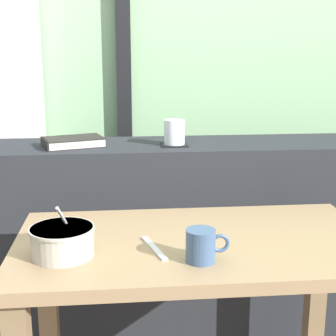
# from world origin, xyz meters

# --- Properties ---
(outdoor_backdrop) EXTENTS (4.80, 0.08, 2.80)m
(outdoor_backdrop) POSITION_xyz_m (0.00, 1.13, 1.40)
(outdoor_backdrop) COLOR #8EBC89
(outdoor_backdrop) RESTS_ON ground
(window_divider_post) EXTENTS (0.07, 0.05, 2.60)m
(window_divider_post) POSITION_xyz_m (-0.12, 1.06, 1.30)
(window_divider_post) COLOR black
(window_divider_post) RESTS_ON ground
(dark_console_ledge) EXTENTS (2.80, 0.35, 0.85)m
(dark_console_ledge) POSITION_xyz_m (0.00, 0.55, 0.42)
(dark_console_ledge) COLOR #23262B
(dark_console_ledge) RESTS_ON ground
(breakfast_table) EXTENTS (1.03, 0.57, 0.68)m
(breakfast_table) POSITION_xyz_m (0.07, -0.06, 0.56)
(breakfast_table) COLOR #826849
(breakfast_table) RESTS_ON ground
(coaster_square) EXTENTS (0.10, 0.10, 0.00)m
(coaster_square) POSITION_xyz_m (0.06, 0.51, 0.85)
(coaster_square) COLOR black
(coaster_square) RESTS_ON dark_console_ledge
(juice_glass) EXTENTS (0.08, 0.08, 0.09)m
(juice_glass) POSITION_xyz_m (0.06, 0.51, 0.90)
(juice_glass) COLOR white
(juice_glass) RESTS_ON coaster_square
(closed_book) EXTENTS (0.26, 0.21, 0.03)m
(closed_book) POSITION_xyz_m (-0.33, 0.53, 0.87)
(closed_book) COLOR black
(closed_book) RESTS_ON dark_console_ledge
(soup_bowl) EXTENTS (0.17, 0.17, 0.15)m
(soup_bowl) POSITION_xyz_m (-0.30, -0.14, 0.72)
(soup_bowl) COLOR #BCB7A8
(soup_bowl) RESTS_ON breakfast_table
(fork_utensil) EXTENTS (0.06, 0.17, 0.01)m
(fork_utensil) POSITION_xyz_m (-0.06, -0.12, 0.69)
(fork_utensil) COLOR silver
(fork_utensil) RESTS_ON breakfast_table
(ceramic_mug) EXTENTS (0.11, 0.08, 0.08)m
(ceramic_mug) POSITION_xyz_m (0.05, -0.21, 0.73)
(ceramic_mug) COLOR #3D567A
(ceramic_mug) RESTS_ON breakfast_table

